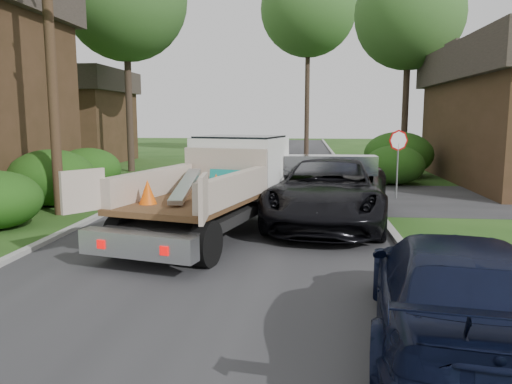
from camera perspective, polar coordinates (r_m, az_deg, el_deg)
The scene contains 16 objects.
ground at distance 9.86m, azimuth -5.74°, elevation -8.74°, with size 120.00×120.00×0.00m, color #1D4212.
road at distance 19.54m, azimuth -0.00°, elevation -0.03°, with size 8.00×90.00×0.02m, color #28282B.
curb_left at distance 20.34m, azimuth -11.58°, elevation 0.29°, with size 0.20×90.00×0.12m, color #9E9E99.
curb_right at distance 19.56m, azimuth 12.04°, elevation -0.04°, with size 0.20×90.00×0.12m, color #9E9E99.
stop_sign at distance 18.56m, azimuth 15.93°, elevation 4.69°, with size 0.71×0.32×2.48m.
utility_pole at distance 16.16m, azimuth -22.49°, elevation 15.93°, with size 2.42×1.25×10.00m.
house_left_far at distance 34.81m, azimuth -20.86°, elevation 8.22°, with size 7.56×7.56×6.00m.
hedge_left_b at distance 17.93m, azimuth -22.33°, elevation 1.55°, with size 2.86×2.86×1.87m, color #194710.
hedge_left_c at distance 21.20m, azimuth -18.64°, elevation 2.50°, with size 2.60×2.60×1.70m, color #194710.
hedge_right_a at distance 22.66m, azimuth 15.54°, elevation 3.00°, with size 2.60×2.60×1.70m, color #194710.
hedge_right_b at distance 25.71m, azimuth 15.97°, elevation 4.18°, with size 3.38×3.38×2.21m, color #194710.
tree_right_far at distance 30.27m, azimuth 17.12°, elevation 18.77°, with size 6.00×6.00×11.50m.
tree_center_far at distance 40.04m, azimuth 6.01°, elevation 20.13°, with size 7.20×7.20×14.60m.
flatbed_truck at distance 12.86m, azimuth -3.81°, elevation 1.33°, with size 4.13×6.80×2.41m.
black_pickup at distance 13.89m, azimuth 8.50°, elevation 0.12°, with size 3.01×6.54×1.82m, color black.
navy_suv at distance 6.91m, azimuth 21.78°, elevation -10.55°, with size 2.06×5.08×1.47m, color black.
Camera 1 is at (1.88, -9.23, 2.93)m, focal length 35.00 mm.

